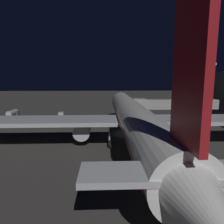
% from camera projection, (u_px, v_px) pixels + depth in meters
% --- Properties ---
extents(ground_plane, '(320.00, 320.00, 0.00)m').
position_uv_depth(ground_plane, '(127.00, 134.00, 46.93)').
color(ground_plane, '#383533').
extents(airliner_at_gate, '(57.63, 59.62, 18.59)m').
position_uv_depth(airliner_at_gate, '(133.00, 118.00, 36.66)').
color(airliner_at_gate, silver).
rests_on(airliner_at_gate, ground_plane).
extents(jet_bridge, '(22.47, 3.40, 7.13)m').
position_uv_depth(jet_bridge, '(169.00, 104.00, 54.48)').
color(jet_bridge, '#9E9E99').
rests_on(jet_bridge, ground_plane).
extents(apron_floodlight_mast, '(2.90, 0.50, 16.75)m').
position_uv_depth(apron_floodlight_mast, '(209.00, 87.00, 59.81)').
color(apron_floodlight_mast, '#59595E').
rests_on(apron_floodlight_mast, ground_plane).
extents(fuel_tanker, '(2.46, 5.71, 3.15)m').
position_uv_depth(fuel_tanker, '(13.00, 115.00, 61.46)').
color(fuel_tanker, slate).
rests_on(fuel_tanker, ground_plane).
extents(baggage_tug_spare, '(1.86, 2.25, 1.95)m').
position_uv_depth(baggage_tug_spare, '(0.00, 123.00, 54.70)').
color(baggage_tug_spare, yellow).
rests_on(baggage_tug_spare, ground_plane).
extents(baggage_container_far_row, '(1.61, 1.82, 1.62)m').
position_uv_depth(baggage_container_far_row, '(61.00, 115.00, 66.62)').
color(baggage_container_far_row, '#B7BABF').
rests_on(baggage_container_far_row, ground_plane).
extents(traffic_cone_nose_port, '(0.36, 0.36, 0.55)m').
position_uv_depth(traffic_cone_nose_port, '(127.00, 117.00, 65.79)').
color(traffic_cone_nose_port, orange).
rests_on(traffic_cone_nose_port, ground_plane).
extents(traffic_cone_nose_starboard, '(0.36, 0.36, 0.55)m').
position_uv_depth(traffic_cone_nose_starboard, '(113.00, 117.00, 65.61)').
color(traffic_cone_nose_starboard, orange).
rests_on(traffic_cone_nose_starboard, ground_plane).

